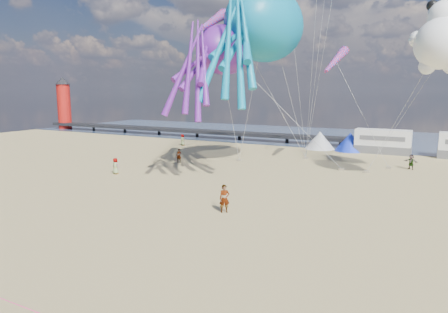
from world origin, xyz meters
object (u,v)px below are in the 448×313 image
(motorhome_0, at_px, (383,141))
(sandbag_e, at_px, (306,158))
(sandbag_a, at_px, (239,160))
(lighthouse, at_px, (64,107))
(beachgoer_0, at_px, (183,140))
(sandbag_d, at_px, (388,168))
(windsock_mid, at_px, (335,60))
(tent_blue, at_px, (350,142))
(windsock_left, at_px, (214,21))
(tent_white, at_px, (320,140))
(beachgoer_4, at_px, (411,162))
(sandbag_c, at_px, (367,172))
(kite_octopus_teal, at_px, (265,25))
(beachgoer_5, at_px, (179,156))
(windsock_right, at_px, (246,46))
(kite_panda, at_px, (441,44))
(beachgoer_6, at_px, (115,166))
(sandbag_b, at_px, (341,169))
(standing_person, at_px, (224,199))
(kite_octopus_purple, at_px, (224,50))

(motorhome_0, relative_size, sandbag_e, 13.20)
(sandbag_e, bearing_deg, sandbag_a, -141.35)
(lighthouse, height_order, beachgoer_0, lighthouse)
(sandbag_d, bearing_deg, windsock_mid, 179.58)
(motorhome_0, bearing_deg, tent_blue, 180.00)
(windsock_left, distance_m, windsock_mid, 13.52)
(tent_white, bearing_deg, beachgoer_4, -39.60)
(tent_white, bearing_deg, sandbag_e, -85.68)
(beachgoer_4, distance_m, sandbag_c, 5.35)
(sandbag_d, height_order, kite_octopus_teal, kite_octopus_teal)
(beachgoer_5, relative_size, windsock_right, 0.33)
(kite_octopus_teal, relative_size, windsock_right, 2.91)
(windsock_mid, bearing_deg, motorhome_0, 76.30)
(kite_octopus_teal, distance_m, kite_panda, 15.61)
(beachgoer_4, distance_m, beachgoer_6, 29.34)
(beachgoer_0, relative_size, kite_panda, 0.24)
(tent_white, distance_m, beachgoer_0, 19.32)
(beachgoer_5, xyz_separation_m, sandbag_b, (16.81, 3.99, -0.66))
(kite_panda, bearing_deg, motorhome_0, 109.45)
(beachgoer_5, bearing_deg, sandbag_a, 17.76)
(standing_person, xyz_separation_m, kite_octopus_purple, (-6.27, 11.89, 10.72))
(sandbag_c, bearing_deg, beachgoer_0, 163.63)
(motorhome_0, relative_size, windsock_left, 1.02)
(tent_white, height_order, beachgoer_0, tent_white)
(tent_white, xyz_separation_m, kite_octopus_teal, (-1.77, -16.02, 12.99))
(motorhome_0, bearing_deg, beachgoer_0, -167.58)
(sandbag_b, bearing_deg, beachgoer_0, 162.30)
(beachgoer_4, bearing_deg, windsock_right, -139.94)
(beachgoer_5, bearing_deg, tent_blue, 32.66)
(beachgoer_5, relative_size, sandbag_d, 3.09)
(motorhome_0, distance_m, windsock_right, 22.34)
(motorhome_0, relative_size, tent_white, 1.65)
(windsock_left, bearing_deg, motorhome_0, 45.21)
(motorhome_0, relative_size, beachgoer_5, 4.27)
(kite_octopus_teal, bearing_deg, sandbag_a, 137.81)
(standing_person, xyz_separation_m, sandbag_b, (3.90, 17.72, -0.82))
(tent_white, height_order, kite_octopus_teal, kite_octopus_teal)
(standing_person, height_order, sandbag_d, standing_person)
(sandbag_d, bearing_deg, motorhome_0, 99.64)
(tent_blue, xyz_separation_m, kite_panda, (9.57, -17.11, 10.33))
(tent_blue, bearing_deg, beachgoer_5, -130.78)
(sandbag_a, bearing_deg, sandbag_d, 11.89)
(lighthouse, bearing_deg, sandbag_c, -15.83)
(sandbag_a, bearing_deg, beachgoer_5, -145.68)
(beachgoer_6, distance_m, windsock_mid, 24.82)
(beachgoer_4, bearing_deg, sandbag_d, -139.85)
(lighthouse, relative_size, windsock_left, 1.39)
(beachgoer_0, relative_size, beachgoer_4, 1.06)
(tent_blue, xyz_separation_m, beachgoer_0, (-22.42, -5.82, -0.39))
(kite_octopus_teal, distance_m, windsock_right, 3.09)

